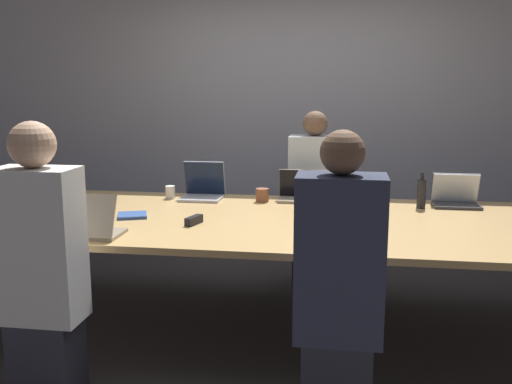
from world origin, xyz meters
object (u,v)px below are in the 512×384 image
at_px(laptop_near_midright, 345,230).
at_px(laptop_near_left, 88,225).
at_px(laptop_far_midleft, 203,188).
at_px(cup_far_midleft, 170,192).
at_px(laptop_far_right, 456,196).
at_px(cup_far_center, 262,195).
at_px(laptop_far_center, 302,192).
at_px(person_near_left, 41,271).
at_px(person_far_center, 314,203).
at_px(person_near_midright, 339,290).
at_px(bottle_far_right, 421,193).
at_px(stapler, 194,220).

distance_m(laptop_near_midright, laptop_near_left, 1.42).
height_order(laptop_far_midleft, cup_far_midleft, laptop_far_midleft).
bearing_deg(laptop_near_midright, laptop_far_right, -124.96).
bearing_deg(cup_far_center, laptop_near_midright, -60.54).
bearing_deg(cup_far_center, laptop_near_left, -125.92).
xyz_separation_m(laptop_far_center, person_near_left, (-1.17, -1.64, -0.13)).
relative_size(cup_far_midleft, person_far_center, 0.07).
xyz_separation_m(person_near_midright, cup_far_center, (-0.57, 1.56, 0.13)).
bearing_deg(laptop_near_midright, bottle_far_right, -117.81).
bearing_deg(laptop_far_midleft, cup_far_midleft, -170.40).
bearing_deg(laptop_far_center, bottle_far_right, -10.18).
distance_m(bottle_far_right, laptop_near_left, 2.22).
xyz_separation_m(cup_far_midleft, person_far_center, (1.06, 0.41, -0.13)).
bearing_deg(person_far_center, cup_far_center, -129.95).
relative_size(person_near_midright, laptop_near_left, 4.08).
height_order(person_near_midright, stapler, person_near_midright).
distance_m(laptop_far_midleft, bottle_far_right, 1.58).
distance_m(laptop_far_midleft, person_near_left, 1.67).
relative_size(person_near_midright, laptop_far_right, 4.40).
xyz_separation_m(cup_far_center, bottle_far_right, (1.12, -0.06, 0.06)).
distance_m(person_near_midright, person_near_left, 1.46).
distance_m(laptop_far_right, bottle_far_right, 0.28).
height_order(laptop_far_center, person_near_left, person_near_left).
xyz_separation_m(laptop_far_center, stapler, (-0.60, -0.84, -0.04)).
height_order(laptop_far_right, laptop_near_left, laptop_near_left).
xyz_separation_m(laptop_far_right, bottle_far_right, (-0.25, -0.12, 0.04)).
bearing_deg(laptop_near_midright, laptop_near_left, 3.31).
xyz_separation_m(laptop_far_midleft, laptop_near_left, (-0.37, -1.20, -0.01)).
height_order(cup_far_midleft, stapler, cup_far_midleft).
xyz_separation_m(person_far_center, cup_far_center, (-0.36, -0.43, 0.13)).
relative_size(cup_far_center, laptop_far_right, 0.30).
relative_size(laptop_far_center, bottle_far_right, 1.40).
bearing_deg(cup_far_midleft, laptop_far_midleft, 9.60).
bearing_deg(laptop_near_midright, person_near_left, 18.53).
xyz_separation_m(person_near_midright, laptop_far_center, (-0.28, 1.65, 0.15)).
bearing_deg(person_near_midright, person_near_left, -0.16).
height_order(laptop_near_midright, person_far_center, person_far_center).
bearing_deg(person_near_midright, laptop_near_midright, -92.89).
distance_m(laptop_far_center, person_far_center, 0.38).
bearing_deg(stapler, person_far_center, 77.35).
bearing_deg(laptop_far_midleft, laptop_near_left, -106.98).
bearing_deg(person_far_center, person_near_left, -122.15).
relative_size(laptop_near_midright, laptop_near_left, 1.04).
height_order(laptop_near_midright, laptop_far_right, laptop_near_midright).
relative_size(laptop_far_midleft, person_near_midright, 0.22).
height_order(person_near_midright, laptop_far_center, person_near_midright).
relative_size(laptop_far_center, stapler, 2.24).
xyz_separation_m(cup_far_midleft, laptop_far_right, (2.08, 0.04, 0.02)).
height_order(person_far_center, bottle_far_right, person_far_center).
bearing_deg(stapler, laptop_far_right, 42.72).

